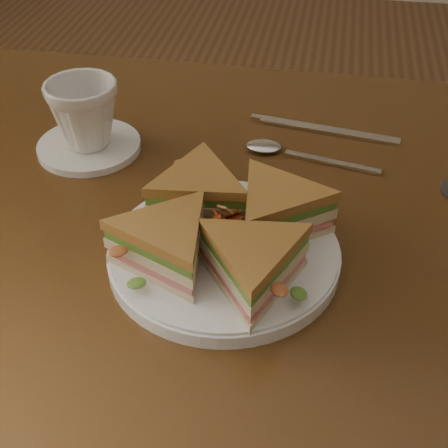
% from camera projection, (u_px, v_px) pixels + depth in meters
% --- Properties ---
extents(table, '(1.20, 0.80, 0.75)m').
position_uv_depth(table, '(281.00, 280.00, 0.79)').
color(table, '#331D0B').
rests_on(table, ground).
extents(plate, '(0.25, 0.25, 0.02)m').
position_uv_depth(plate, '(224.00, 254.00, 0.67)').
color(plate, white).
rests_on(plate, table).
extents(sandwich_wedges, '(0.28, 0.28, 0.06)m').
position_uv_depth(sandwich_wedges, '(224.00, 228.00, 0.65)').
color(sandwich_wedges, beige).
rests_on(sandwich_wedges, plate).
extents(crisps_mound, '(0.09, 0.09, 0.05)m').
position_uv_depth(crisps_mound, '(224.00, 231.00, 0.65)').
color(crisps_mound, '#CB511A').
rests_on(crisps_mound, plate).
extents(spoon, '(0.18, 0.05, 0.01)m').
position_uv_depth(spoon, '(280.00, 150.00, 0.84)').
color(spoon, silver).
rests_on(spoon, table).
extents(knife, '(0.21, 0.05, 0.00)m').
position_uv_depth(knife, '(318.00, 129.00, 0.89)').
color(knife, silver).
rests_on(knife, table).
extents(saucer, '(0.14, 0.14, 0.01)m').
position_uv_depth(saucer, '(89.00, 146.00, 0.85)').
color(saucer, white).
rests_on(saucer, table).
extents(coffee_cup, '(0.10, 0.10, 0.09)m').
position_uv_depth(coffee_cup, '(84.00, 114.00, 0.82)').
color(coffee_cup, white).
rests_on(coffee_cup, saucer).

